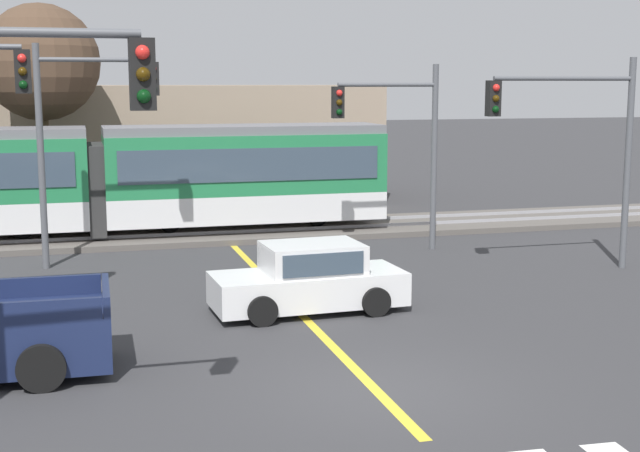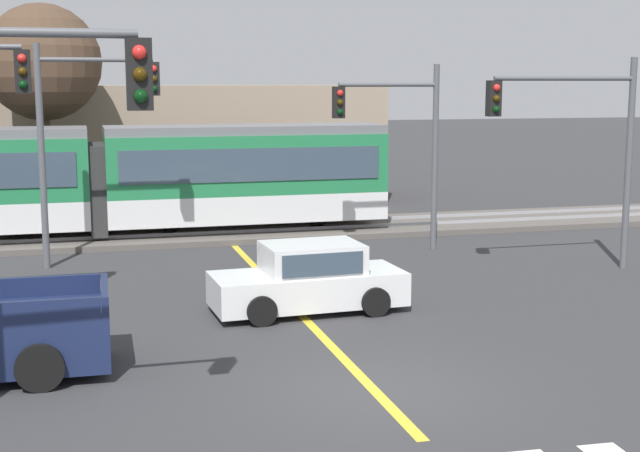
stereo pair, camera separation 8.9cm
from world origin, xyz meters
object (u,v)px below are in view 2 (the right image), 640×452
Objects in this scene: sedan_crossing at (308,280)px; bare_tree_west at (43,63)px; traffic_light_far_right at (400,132)px; traffic_light_mid_right at (580,132)px; traffic_light_far_left at (82,122)px; light_rail_tram at (97,177)px.

bare_tree_west is at bearing 112.90° from sedan_crossing.
traffic_light_far_right is 12.88m from bare_tree_west.
traffic_light_far_left reaches higher than traffic_light_mid_right.
traffic_light_far_right is 0.72× the size of bare_tree_west.
traffic_light_mid_right is at bearing -33.38° from light_rail_tram.
traffic_light_mid_right is 1.02× the size of traffic_light_far_right.
traffic_light_mid_right is (7.92, 2.26, 3.02)m from sedan_crossing.
light_rail_tram is 2.42× the size of bare_tree_west.
traffic_light_mid_right is at bearing -48.07° from traffic_light_far_right.
sedan_crossing is at bearing -164.06° from traffic_light_mid_right.
traffic_light_far_left is at bearing -95.83° from light_rail_tram.
sedan_crossing is 8.77m from traffic_light_mid_right.
traffic_light_far_right is at bearing 131.93° from traffic_light_mid_right.
light_rail_tram is 9.64m from traffic_light_far_right.
traffic_light_far_left is at bearing 126.31° from sedan_crossing.
light_rail_tram is 11.20m from sedan_crossing.
bare_tree_west reaches higher than traffic_light_far_right.
sedan_crossing is 0.56× the size of bare_tree_west.
sedan_crossing is (4.24, -10.27, -1.35)m from light_rail_tram.
traffic_light_far_left is 7.76m from bare_tree_west.
traffic_light_far_left reaches higher than sedan_crossing.
traffic_light_mid_right reaches higher than light_rail_tram.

